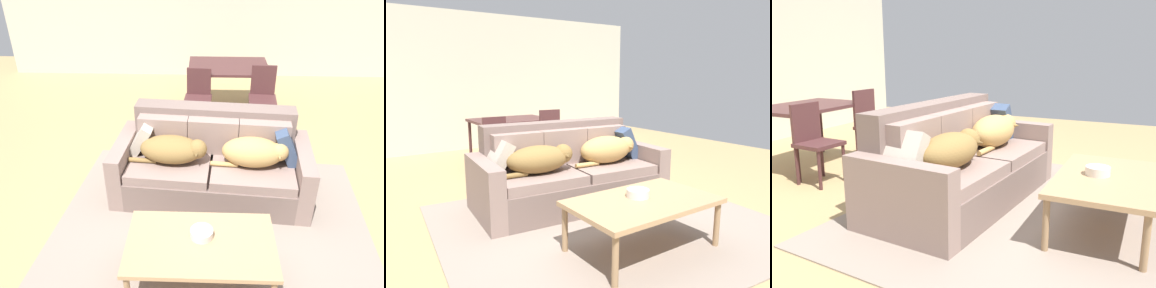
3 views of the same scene
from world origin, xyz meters
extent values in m
plane|color=tan|center=(0.00, 0.00, 0.00)|extent=(10.00, 10.00, 0.00)
cube|color=gray|center=(-0.04, -0.63, 0.01)|extent=(3.42, 3.11, 0.01)
cube|color=#715C55|center=(-0.04, 0.05, 0.18)|extent=(1.89, 1.11, 0.35)
cube|color=gray|center=(-0.49, 0.09, 0.41)|extent=(0.95, 0.99, 0.10)
cube|color=gray|center=(0.41, 0.01, 0.41)|extent=(0.95, 0.99, 0.10)
cube|color=#715C55|center=(-0.01, 0.41, 0.69)|extent=(1.83, 0.39, 0.47)
cube|color=gray|center=(-0.59, 0.27, 0.66)|extent=(0.57, 0.21, 0.40)
cube|color=gray|center=(-0.03, 0.22, 0.66)|extent=(0.57, 0.21, 0.40)
cube|color=gray|center=(0.53, 0.18, 0.66)|extent=(0.57, 0.21, 0.40)
cube|color=gray|center=(-1.03, 0.13, 0.32)|extent=(0.24, 0.97, 0.63)
cube|color=gray|center=(0.94, -0.03, 0.32)|extent=(0.24, 0.97, 0.63)
ellipsoid|color=olive|center=(-0.48, 0.00, 0.60)|extent=(0.71, 0.44, 0.29)
sphere|color=olive|center=(-0.20, -0.04, 0.64)|extent=(0.21, 0.21, 0.21)
cone|color=brown|center=(-0.21, -0.14, 0.63)|extent=(0.10, 0.12, 0.09)
cylinder|color=olive|center=(-0.79, -0.05, 0.49)|extent=(0.31, 0.08, 0.05)
ellipsoid|color=tan|center=(0.39, -0.05, 0.62)|extent=(0.68, 0.41, 0.32)
sphere|color=tan|center=(0.66, -0.09, 0.65)|extent=(0.20, 0.20, 0.20)
cone|color=olive|center=(0.65, -0.18, 0.64)|extent=(0.10, 0.12, 0.09)
cylinder|color=tan|center=(0.09, -0.09, 0.49)|extent=(0.29, 0.07, 0.05)
cube|color=#BAAE9D|center=(-0.83, 0.24, 0.63)|extent=(0.31, 0.39, 0.38)
cube|color=#374763|center=(0.77, 0.10, 0.64)|extent=(0.31, 0.42, 0.42)
cube|color=tan|center=(-0.14, -1.21, 0.43)|extent=(1.24, 0.75, 0.04)
cylinder|color=#987651|center=(-0.71, -1.54, 0.20)|extent=(0.05, 0.05, 0.41)
cylinder|color=#987651|center=(0.43, -1.54, 0.20)|extent=(0.05, 0.05, 0.41)
cylinder|color=#987651|center=(-0.71, -0.89, 0.20)|extent=(0.05, 0.05, 0.41)
cylinder|color=#987651|center=(0.43, -0.89, 0.20)|extent=(0.05, 0.05, 0.41)
cylinder|color=silver|center=(-0.13, -1.15, 0.48)|extent=(0.19, 0.19, 0.07)
cube|color=#4A2829|center=(0.23, 2.32, 0.74)|extent=(1.24, 0.88, 0.04)
cylinder|color=#3F2223|center=(-0.34, 1.93, 0.36)|extent=(0.05, 0.05, 0.72)
cylinder|color=#3F2223|center=(0.80, 1.93, 0.36)|extent=(0.05, 0.05, 0.72)
cylinder|color=#3F2223|center=(0.80, 2.71, 0.36)|extent=(0.05, 0.05, 0.72)
cube|color=#4A2829|center=(-0.23, 1.70, 0.43)|extent=(0.42, 0.42, 0.04)
cube|color=#4A2829|center=(-0.22, 1.88, 0.66)|extent=(0.36, 0.06, 0.41)
cylinder|color=#432425|center=(-0.41, 1.54, 0.21)|extent=(0.04, 0.04, 0.41)
cylinder|color=#432425|center=(-0.07, 1.52, 0.21)|extent=(0.04, 0.04, 0.41)
cylinder|color=#432425|center=(-0.39, 1.88, 0.21)|extent=(0.04, 0.04, 0.41)
cylinder|color=#432425|center=(-0.05, 1.86, 0.21)|extent=(0.04, 0.04, 0.41)
cube|color=#4A2829|center=(0.72, 1.69, 0.45)|extent=(0.43, 0.43, 0.04)
cube|color=#4A2829|center=(0.73, 1.87, 0.70)|extent=(0.36, 0.06, 0.45)
cylinder|color=#432425|center=(0.53, 1.53, 0.22)|extent=(0.04, 0.04, 0.43)
cylinder|color=#432425|center=(0.87, 1.50, 0.22)|extent=(0.04, 0.04, 0.43)
cylinder|color=#432425|center=(0.56, 1.87, 0.22)|extent=(0.04, 0.04, 0.43)
cylinder|color=#432425|center=(0.90, 1.84, 0.22)|extent=(0.04, 0.04, 0.43)
camera|label=1|loc=(-0.13, -3.55, 2.76)|focal=36.12mm
camera|label=2|loc=(-2.21, -3.29, 1.47)|focal=33.79mm
camera|label=3|loc=(-3.38, -1.53, 1.43)|focal=38.12mm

